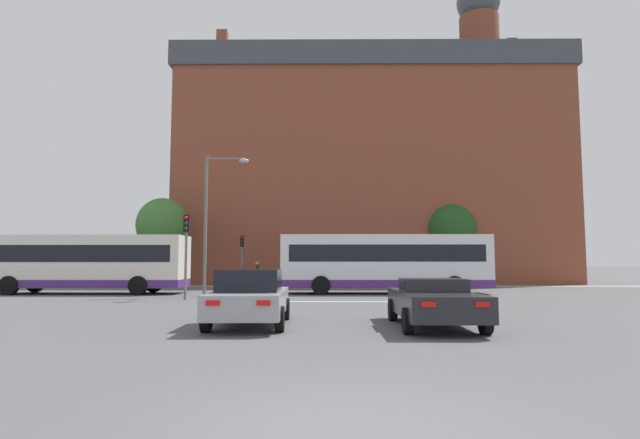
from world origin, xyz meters
The scene contains 16 objects.
ground_plane centered at (0.00, 0.00, 0.00)m, with size 400.00×400.00×0.00m, color #545456.
stop_line_strip centered at (0.00, 16.76, 0.00)m, with size 9.85×0.30×0.01m, color silver.
far_pavement centered at (0.00, 30.52, 0.01)m, with size 70.95×2.50×0.01m, color gray.
brick_civic_building centered at (3.94, 37.98, 9.91)m, with size 32.51×10.64×26.99m.
car_saloon_left centered at (-2.27, 8.57, 0.77)m, with size 2.09×4.40×1.52m.
car_roadster_right centered at (2.70, 8.27, 0.67)m, with size 2.09×4.52×1.28m.
bus_crossing_lead centered at (3.12, 22.43, 1.72)m, with size 11.33×2.70×3.20m.
bus_crossing_trailing centered at (-13.35, 22.19, 1.70)m, with size 10.97×2.67×3.17m.
traffic_light_near_left centered at (-6.58, 17.70, 2.64)m, with size 0.26×0.31×3.90m.
traffic_light_far_left centered at (-6.05, 30.23, 2.45)m, with size 0.26×0.31×3.60m.
street_lamp_junction centered at (-5.92, 20.25, 4.42)m, with size 2.27×0.36×7.22m.
pedestrian_waiting centered at (0.18, 30.90, 1.10)m, with size 0.34×0.45×1.85m.
pedestrian_walking_east centered at (7.73, 30.72, 1.02)m, with size 0.45×0.42×1.74m.
pedestrian_walking_west centered at (-4.92, 30.07, 1.03)m, with size 0.28×0.43×1.75m.
tree_by_building centered at (9.62, 33.44, 4.18)m, with size 3.92×3.92×6.25m.
tree_kerbside centered at (-11.67, 29.96, 4.33)m, with size 3.63×3.63×6.26m.
Camera 1 is at (-0.25, -5.20, 1.72)m, focal length 28.00 mm.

